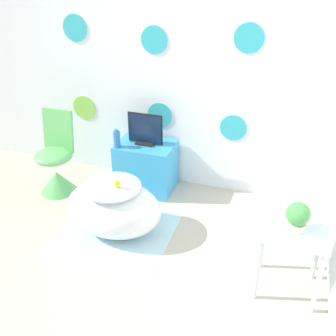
% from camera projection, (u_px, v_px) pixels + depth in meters
% --- Properties ---
extents(ground_plane, '(12.00, 12.00, 0.00)m').
position_uv_depth(ground_plane, '(65.00, 310.00, 2.78)').
color(ground_plane, '#BCB29E').
extents(wall_back_dotted, '(4.53, 0.05, 2.60)m').
position_uv_depth(wall_back_dotted, '(157.00, 60.00, 3.78)').
color(wall_back_dotted, white).
rests_on(wall_back_dotted, ground_plane).
extents(rug, '(0.96, 0.99, 0.01)m').
position_uv_depth(rug, '(116.00, 234.00, 3.51)').
color(rug, silver).
rests_on(rug, ground_plane).
extents(bathtub, '(0.86, 0.61, 0.49)m').
position_uv_depth(bathtub, '(114.00, 208.00, 3.45)').
color(bathtub, white).
rests_on(bathtub, ground_plane).
extents(rubber_duck, '(0.06, 0.06, 0.07)m').
position_uv_depth(rubber_duck, '(117.00, 184.00, 3.28)').
color(rubber_duck, yellow).
rests_on(rubber_duck, bathtub).
extents(chair, '(0.38, 0.38, 0.85)m').
position_uv_depth(chair, '(56.00, 168.00, 4.02)').
color(chair, '#66C166').
rests_on(chair, ground_plane).
extents(tv_cabinet, '(0.58, 0.42, 0.52)m').
position_uv_depth(tv_cabinet, '(146.00, 166.00, 4.08)').
color(tv_cabinet, '#389ED6').
rests_on(tv_cabinet, ground_plane).
extents(tv, '(0.36, 0.12, 0.32)m').
position_uv_depth(tv, '(145.00, 131.00, 3.88)').
color(tv, black).
rests_on(tv, tv_cabinet).
extents(vase, '(0.07, 0.07, 0.19)m').
position_uv_depth(vase, '(117.00, 139.00, 3.85)').
color(vase, '#2D72B7').
rests_on(vase, tv_cabinet).
extents(side_table, '(0.45, 0.39, 0.55)m').
position_uv_depth(side_table, '(293.00, 241.00, 2.75)').
color(side_table, silver).
rests_on(side_table, ground_plane).
extents(potted_plant_left, '(0.16, 0.16, 0.21)m').
position_uv_depth(potted_plant_left, '(298.00, 216.00, 2.64)').
color(potted_plant_left, beige).
rests_on(potted_plant_left, side_table).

